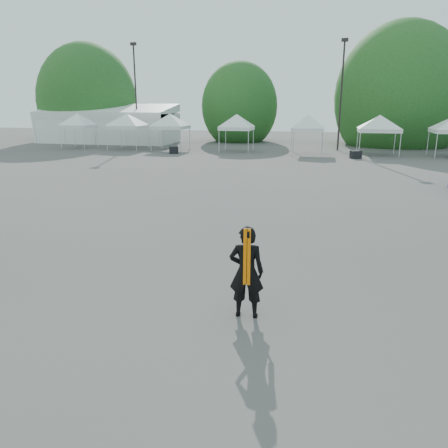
# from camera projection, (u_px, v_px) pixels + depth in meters

# --- Properties ---
(ground) EXTENTS (120.00, 120.00, 0.00)m
(ground) POSITION_uv_depth(u_px,v_px,m) (240.00, 268.00, 11.59)
(ground) COLOR #474442
(ground) RESTS_ON ground
(marquee) EXTENTS (15.00, 6.25, 4.23)m
(marquee) POSITION_uv_depth(u_px,v_px,m) (108.00, 125.00, 48.76)
(marquee) COLOR white
(marquee) RESTS_ON ground
(light_pole_west) EXTENTS (0.60, 0.25, 10.30)m
(light_pole_west) POSITION_uv_depth(u_px,v_px,m) (136.00, 88.00, 45.93)
(light_pole_west) COLOR black
(light_pole_west) RESTS_ON ground
(light_pole_east) EXTENTS (0.60, 0.25, 9.80)m
(light_pole_east) POSITION_uv_depth(u_px,v_px,m) (342.00, 89.00, 39.49)
(light_pole_east) COLOR black
(light_pole_east) RESTS_ON ground
(tree_far_w) EXTENTS (4.80, 4.80, 7.30)m
(tree_far_w) POSITION_uv_depth(u_px,v_px,m) (88.00, 101.00, 51.77)
(tree_far_w) COLOR #382314
(tree_far_w) RESTS_ON ground
(tree_mid_w) EXTENTS (4.16, 4.16, 6.33)m
(tree_mid_w) POSITION_uv_depth(u_px,v_px,m) (240.00, 106.00, 49.84)
(tree_mid_w) COLOR #382314
(tree_mid_w) RESTS_ON ground
(tree_mid_e) EXTENTS (5.12, 5.12, 7.79)m
(tree_mid_e) POSITION_uv_depth(u_px,v_px,m) (400.00, 98.00, 44.92)
(tree_mid_e) COLOR #382314
(tree_mid_e) RESTS_ON ground
(tent_a) EXTENTS (3.79, 3.79, 3.88)m
(tent_a) POSITION_uv_depth(u_px,v_px,m) (77.00, 116.00, 42.32)
(tent_a) COLOR silver
(tent_a) RESTS_ON ground
(tent_b) EXTENTS (4.44, 4.44, 3.88)m
(tent_b) POSITION_uv_depth(u_px,v_px,m) (127.00, 116.00, 41.32)
(tent_b) COLOR silver
(tent_b) RESTS_ON ground
(tent_c) EXTENTS (4.32, 4.32, 3.88)m
(tent_c) POSITION_uv_depth(u_px,v_px,m) (170.00, 117.00, 40.71)
(tent_c) COLOR silver
(tent_c) RESTS_ON ground
(tent_d) EXTENTS (4.00, 4.00, 3.88)m
(tent_d) POSITION_uv_depth(u_px,v_px,m) (237.00, 117.00, 39.01)
(tent_d) COLOR silver
(tent_d) RESTS_ON ground
(tent_e) EXTENTS (3.84, 3.84, 3.88)m
(tent_e) POSITION_uv_depth(u_px,v_px,m) (308.00, 118.00, 37.10)
(tent_e) COLOR silver
(tent_e) RESTS_ON ground
(tent_f) EXTENTS (4.70, 4.70, 3.88)m
(tent_f) POSITION_uv_depth(u_px,v_px,m) (380.00, 118.00, 36.23)
(tent_f) COLOR silver
(tent_f) RESTS_ON ground
(man) EXTENTS (0.74, 0.52, 1.92)m
(man) POSITION_uv_depth(u_px,v_px,m) (246.00, 272.00, 8.72)
(man) COLOR black
(man) RESTS_ON ground
(crate_west) EXTENTS (0.93, 0.82, 0.61)m
(crate_west) POSITION_uv_depth(u_px,v_px,m) (174.00, 150.00, 38.15)
(crate_west) COLOR black
(crate_west) RESTS_ON ground
(crate_mid) EXTENTS (0.96, 0.85, 0.62)m
(crate_mid) POSITION_uv_depth(u_px,v_px,m) (356.00, 155.00, 34.70)
(crate_mid) COLOR black
(crate_mid) RESTS_ON ground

